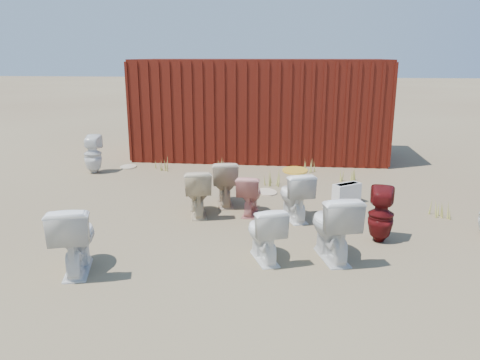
# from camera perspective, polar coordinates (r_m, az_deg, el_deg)

# --- Properties ---
(ground) EXTENTS (100.00, 100.00, 0.00)m
(ground) POSITION_cam_1_polar(r_m,az_deg,el_deg) (7.09, -0.54, -5.54)
(ground) COLOR brown
(ground) RESTS_ON ground
(shipping_container) EXTENTS (6.00, 2.40, 2.40)m
(shipping_container) POSITION_cam_1_polar(r_m,az_deg,el_deg) (11.89, 2.48, 8.73)
(shipping_container) COLOR #48120C
(shipping_container) RESTS_ON ground
(toilet_front_a) EXTENTS (0.68, 0.92, 0.84)m
(toilet_front_a) POSITION_cam_1_polar(r_m,az_deg,el_deg) (5.84, -19.55, -6.63)
(toilet_front_a) COLOR white
(toilet_front_a) RESTS_ON ground
(toilet_front_pink) EXTENTS (0.41, 0.67, 0.66)m
(toilet_front_pink) POSITION_cam_1_polar(r_m,az_deg,el_deg) (7.50, 1.21, -1.76)
(toilet_front_pink) COLOR #DD867F
(toilet_front_pink) RESTS_ON ground
(toilet_front_c) EXTENTS (0.63, 0.80, 0.72)m
(toilet_front_c) POSITION_cam_1_polar(r_m,az_deg,el_deg) (5.83, 2.97, -6.42)
(toilet_front_c) COLOR white
(toilet_front_c) RESTS_ON ground
(toilet_front_maroon) EXTENTS (0.40, 0.41, 0.77)m
(toilet_front_maroon) POSITION_cam_1_polar(r_m,az_deg,el_deg) (6.66, 16.80, -4.08)
(toilet_front_maroon) COLOR #5A0F10
(toilet_front_maroon) RESTS_ON ground
(toilet_front_e) EXTENTS (0.69, 0.94, 0.86)m
(toilet_front_e) POSITION_cam_1_polar(r_m,az_deg,el_deg) (5.96, 11.21, -5.51)
(toilet_front_e) COLOR white
(toilet_front_e) RESTS_ON ground
(toilet_back_a) EXTENTS (0.40, 0.41, 0.83)m
(toilet_back_a) POSITION_cam_1_polar(r_m,az_deg,el_deg) (10.63, -17.50, 3.01)
(toilet_back_a) COLOR white
(toilet_back_a) RESTS_ON ground
(toilet_back_beige_left) EXTENTS (0.58, 0.84, 0.78)m
(toilet_back_beige_left) POSITION_cam_1_polar(r_m,az_deg,el_deg) (7.96, -1.89, -0.30)
(toilet_back_beige_left) COLOR beige
(toilet_back_beige_left) RESTS_ON ground
(toilet_back_beige_right) EXTENTS (0.60, 0.83, 0.76)m
(toilet_back_beige_right) POSITION_cam_1_polar(r_m,az_deg,el_deg) (7.47, -5.23, -1.45)
(toilet_back_beige_right) COLOR beige
(toilet_back_beige_right) RESTS_ON ground
(toilet_back_yellowlid) EXTENTS (0.66, 0.86, 0.77)m
(toilet_back_yellowlid) POSITION_cam_1_polar(r_m,az_deg,el_deg) (7.30, 6.64, -1.86)
(toilet_back_yellowlid) COLOR white
(toilet_back_yellowlid) RESTS_ON ground
(yellow_lid) EXTENTS (0.39, 0.49, 0.02)m
(yellow_lid) POSITION_cam_1_polar(r_m,az_deg,el_deg) (7.19, 6.74, 1.17)
(yellow_lid) COLOR gold
(yellow_lid) RESTS_ON toilet_back_yellowlid
(loose_tank) EXTENTS (0.52, 0.46, 0.35)m
(loose_tank) POSITION_cam_1_polar(r_m,az_deg,el_deg) (8.29, 12.87, -1.61)
(loose_tank) COLOR silver
(loose_tank) RESTS_ON ground
(loose_lid_near) EXTENTS (0.54, 0.60, 0.02)m
(loose_lid_near) POSITION_cam_1_polar(r_m,az_deg,el_deg) (8.76, 3.24, -1.47)
(loose_lid_near) COLOR beige
(loose_lid_near) RESTS_ON ground
(loose_lid_far) EXTENTS (0.39, 0.49, 0.02)m
(loose_lid_far) POSITION_cam_1_polar(r_m,az_deg,el_deg) (11.04, -13.46, 1.58)
(loose_lid_far) COLOR #C0AD8B
(loose_lid_far) RESTS_ON ground
(weed_clump_a) EXTENTS (0.36, 0.36, 0.26)m
(weed_clump_a) POSITION_cam_1_polar(r_m,az_deg,el_deg) (10.57, -9.60, 1.85)
(weed_clump_a) COLOR #A19D40
(weed_clump_a) RESTS_ON ground
(weed_clump_b) EXTENTS (0.32, 0.32, 0.30)m
(weed_clump_b) POSITION_cam_1_polar(r_m,az_deg,el_deg) (9.24, 3.86, 0.28)
(weed_clump_b) COLOR #A19D40
(weed_clump_b) RESTS_ON ground
(weed_clump_c) EXTENTS (0.36, 0.36, 0.28)m
(weed_clump_c) POSITION_cam_1_polar(r_m,az_deg,el_deg) (9.75, 12.88, 0.65)
(weed_clump_c) COLOR #A19D40
(weed_clump_c) RESTS_ON ground
(weed_clump_d) EXTENTS (0.30, 0.30, 0.29)m
(weed_clump_d) POSITION_cam_1_polar(r_m,az_deg,el_deg) (10.46, -1.96, 2.02)
(weed_clump_d) COLOR #A19D40
(weed_clump_d) RESTS_ON ground
(weed_clump_e) EXTENTS (0.34, 0.34, 0.31)m
(weed_clump_e) POSITION_cam_1_polar(r_m,az_deg,el_deg) (10.37, 8.38, 1.81)
(weed_clump_e) COLOR #A19D40
(weed_clump_e) RESTS_ON ground
(weed_clump_f) EXTENTS (0.28, 0.28, 0.27)m
(weed_clump_f) POSITION_cam_1_polar(r_m,az_deg,el_deg) (8.06, 23.12, -3.24)
(weed_clump_f) COLOR #A19D40
(weed_clump_f) RESTS_ON ground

